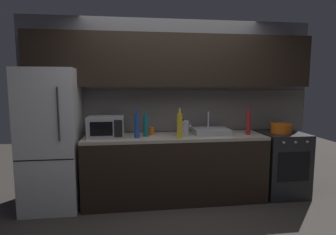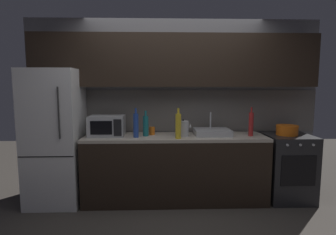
# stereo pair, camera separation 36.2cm
# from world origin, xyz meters

# --- Properties ---
(back_wall) EXTENTS (4.16, 0.44, 2.50)m
(back_wall) POSITION_xyz_m (0.00, 1.20, 1.55)
(back_wall) COLOR slate
(back_wall) RESTS_ON ground
(counter_run) EXTENTS (2.42, 0.60, 0.90)m
(counter_run) POSITION_xyz_m (0.00, 0.90, 0.45)
(counter_run) COLOR black
(counter_run) RESTS_ON ground
(refrigerator) EXTENTS (0.68, 0.69, 1.78)m
(refrigerator) POSITION_xyz_m (-1.59, 0.90, 0.89)
(refrigerator) COLOR white
(refrigerator) RESTS_ON ground
(oven_range) EXTENTS (0.60, 0.62, 0.90)m
(oven_range) POSITION_xyz_m (1.55, 0.90, 0.45)
(oven_range) COLOR #232326
(oven_range) RESTS_ON ground
(microwave) EXTENTS (0.46, 0.35, 0.27)m
(microwave) POSITION_xyz_m (-0.91, 0.92, 1.04)
(microwave) COLOR #A8AAAF
(microwave) RESTS_ON counter_run
(sink_basin) EXTENTS (0.48, 0.38, 0.30)m
(sink_basin) POSITION_xyz_m (0.50, 0.93, 0.94)
(sink_basin) COLOR #ADAFB5
(sink_basin) RESTS_ON counter_run
(kettle) EXTENTS (0.18, 0.15, 0.23)m
(kettle) POSITION_xyz_m (0.10, 0.86, 1.00)
(kettle) COLOR #B7BABF
(kettle) RESTS_ON counter_run
(wine_bottle_teal) EXTENTS (0.07, 0.07, 0.34)m
(wine_bottle_teal) POSITION_xyz_m (-0.39, 0.89, 1.04)
(wine_bottle_teal) COLOR #19666B
(wine_bottle_teal) RESTS_ON counter_run
(wine_bottle_yellow) EXTENTS (0.07, 0.07, 0.39)m
(wine_bottle_yellow) POSITION_xyz_m (0.03, 0.70, 1.06)
(wine_bottle_yellow) COLOR gold
(wine_bottle_yellow) RESTS_ON counter_run
(wine_bottle_blue) EXTENTS (0.07, 0.07, 0.38)m
(wine_bottle_blue) POSITION_xyz_m (-0.52, 0.80, 1.06)
(wine_bottle_blue) COLOR #234299
(wine_bottle_blue) RESTS_ON counter_run
(wine_bottle_red) EXTENTS (0.06, 0.06, 0.38)m
(wine_bottle_red) POSITION_xyz_m (1.00, 0.85, 1.06)
(wine_bottle_red) COLOR #A82323
(wine_bottle_red) RESTS_ON counter_run
(mug_orange) EXTENTS (0.08, 0.08, 0.11)m
(mug_orange) POSITION_xyz_m (-0.31, 0.98, 0.95)
(mug_orange) COLOR orange
(mug_orange) RESTS_ON counter_run
(cooking_pot) EXTENTS (0.29, 0.29, 0.13)m
(cooking_pot) POSITION_xyz_m (1.52, 0.90, 0.97)
(cooking_pot) COLOR orange
(cooking_pot) RESTS_ON oven_range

